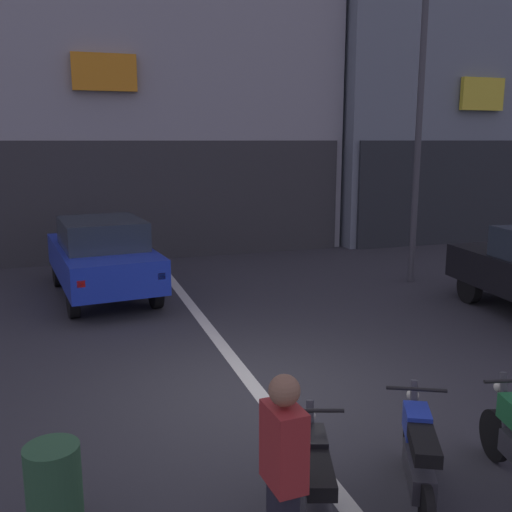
% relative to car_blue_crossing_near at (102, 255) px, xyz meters
% --- Properties ---
extents(ground_plane, '(120.00, 120.00, 0.00)m').
position_rel_car_blue_crossing_near_xyz_m(ground_plane, '(1.59, -5.52, -0.89)').
color(ground_plane, '#333338').
extents(lane_centre_line, '(0.20, 18.00, 0.01)m').
position_rel_car_blue_crossing_near_xyz_m(lane_centre_line, '(1.59, 0.48, -0.88)').
color(lane_centre_line, silver).
rests_on(lane_centre_line, ground).
extents(car_blue_crossing_near, '(2.20, 4.27, 1.64)m').
position_rel_car_blue_crossing_near_xyz_m(car_blue_crossing_near, '(0.00, 0.00, 0.00)').
color(car_blue_crossing_near, black).
rests_on(car_blue_crossing_near, ground).
extents(car_grey_down_street, '(2.24, 4.28, 1.64)m').
position_rel_car_blue_crossing_near_xyz_m(car_grey_down_street, '(3.03, 8.35, 0.00)').
color(car_grey_down_street, black).
rests_on(car_grey_down_street, ground).
extents(street_lamp, '(0.36, 0.36, 6.79)m').
position_rel_car_blue_crossing_near_xyz_m(street_lamp, '(6.83, -0.87, 3.25)').
color(street_lamp, '#47474C').
rests_on(street_lamp, ground).
extents(motorcycle_black_row_leftmost, '(0.67, 1.61, 0.98)m').
position_rel_car_blue_crossing_near_xyz_m(motorcycle_black_row_leftmost, '(1.14, -8.22, -0.43)').
color(motorcycle_black_row_leftmost, black).
rests_on(motorcycle_black_row_leftmost, ground).
extents(motorcycle_blue_row_left_mid, '(0.81, 1.53, 0.98)m').
position_rel_car_blue_crossing_near_xyz_m(motorcycle_blue_row_left_mid, '(2.20, -8.11, -0.43)').
color(motorcycle_blue_row_left_mid, black).
rests_on(motorcycle_blue_row_left_mid, ground).
extents(person_by_motorcycles, '(0.24, 0.37, 1.67)m').
position_rel_car_blue_crossing_near_xyz_m(person_by_motorcycles, '(0.69, -8.69, -0.03)').
color(person_by_motorcycles, '#23232D').
rests_on(person_by_motorcycles, ground).
extents(trash_bin, '(0.44, 0.44, 0.85)m').
position_rel_car_blue_crossing_near_xyz_m(trash_bin, '(-0.86, -7.63, -0.46)').
color(trash_bin, '#2D5938').
rests_on(trash_bin, ground).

